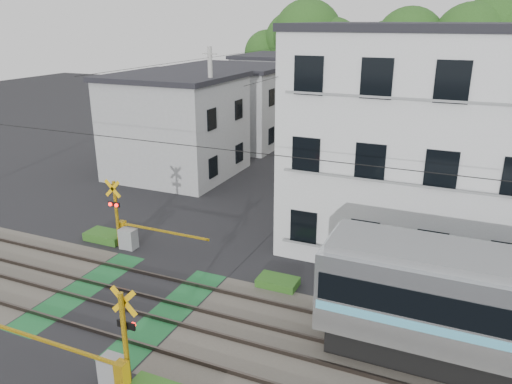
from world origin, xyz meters
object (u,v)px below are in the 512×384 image
at_px(crossing_signal_near, 114,366).
at_px(pedestrian, 358,118).
at_px(crossing_signal_far, 127,232).
at_px(apartment_block, 419,138).

bearing_deg(crossing_signal_near, pedestrian, 92.86).
xyz_separation_m(crossing_signal_far, pedestrian, (3.33, 29.62, 0.05)).
height_order(crossing_signal_near, apartment_block, apartment_block).
distance_m(crossing_signal_far, pedestrian, 29.81).
relative_size(crossing_signal_far, pedestrian, 3.10).
distance_m(crossing_signal_near, apartment_block, 14.95).
bearing_deg(apartment_block, crossing_signal_far, -152.22).
bearing_deg(crossing_signal_near, crossing_signal_far, 125.29).
bearing_deg(pedestrian, crossing_signal_near, 98.41).
bearing_deg(pedestrian, apartment_block, 113.62).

